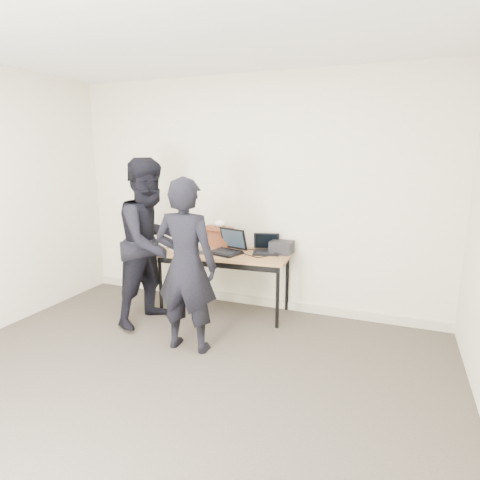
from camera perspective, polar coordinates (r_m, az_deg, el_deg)
The scene contains 13 objects.
room at distance 2.72m, azimuth -14.34°, elevation 1.59°, with size 4.60×4.60×2.80m.
desk at distance 4.60m, azimuth -2.31°, elevation -2.46°, with size 1.54×0.74×0.72m.
laptop_beige at distance 4.80m, azimuth -7.39°, elevation -0.57°, with size 0.33×0.32×0.26m.
laptop_center at distance 4.55m, azimuth -1.76°, elevation -1.07°, with size 0.43×0.42×0.27m.
laptop_right at distance 4.56m, azimuth 3.74°, elevation -1.21°, with size 0.36×0.35×0.22m.
leather_satchel at distance 4.83m, azimuth -3.23°, elevation 0.53°, with size 0.38×0.22×0.25m.
tissue at distance 4.80m, azimuth -2.90°, elevation 2.34°, with size 0.13×0.10×0.08m, color white.
equipment_box at distance 4.54m, azimuth 5.94°, elevation -1.03°, with size 0.24×0.21×0.14m, color black.
power_brick at distance 4.53m, azimuth -5.73°, elevation -1.78°, with size 0.09×0.05×0.03m, color black.
cables at distance 4.57m, azimuth -1.81°, elevation -1.75°, with size 1.16×0.42×0.01m.
person_typist at distance 3.73m, azimuth -7.69°, elevation -3.66°, with size 0.60×0.39×1.64m, color black.
person_observer at distance 4.40m, azimuth -12.48°, elevation -0.31°, with size 0.87×0.68×1.79m, color black.
baseboard at distance 5.01m, azimuth 1.56°, elevation -8.55°, with size 4.50×0.03×0.10m, color #BDB69C.
Camera 1 is at (1.57, -2.17, 1.84)m, focal length 30.00 mm.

